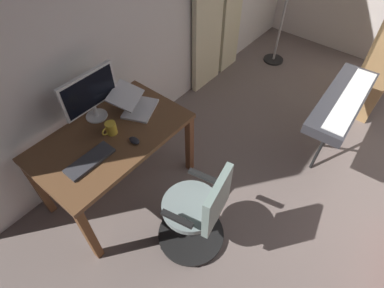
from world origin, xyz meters
TOP-DOWN VIEW (x-y plane):
  - desk at (1.33, -2.30)m, footprint 1.26×0.75m
  - office_chair at (1.30, -1.43)m, footprint 0.56×0.56m
  - computer_monitor at (1.26, -2.56)m, footprint 0.50×0.18m
  - computer_keyboard at (1.60, -2.21)m, footprint 0.38×0.14m
  - laptop at (0.98, -2.38)m, footprint 0.42×0.44m
  - computer_mouse at (1.26, -2.10)m, footprint 0.06×0.10m
  - mug_coffee at (1.30, -2.31)m, footprint 0.13×0.09m
  - piano_keyboard at (-0.22, -1.02)m, footprint 1.09×0.38m

SIDE VIEW (x-z plane):
  - office_chair at x=1.30m, z-range -0.03..0.89m
  - desk at x=1.33m, z-range 0.27..1.00m
  - computer_keyboard at x=1.60m, z-range 0.73..0.76m
  - piano_keyboard at x=-0.22m, z-range 0.34..1.15m
  - computer_mouse at x=1.26m, z-range 0.73..0.77m
  - mug_coffee at x=1.30m, z-range 0.73..0.84m
  - laptop at x=0.98m, z-range 0.70..0.87m
  - computer_monitor at x=1.26m, z-range 0.76..1.19m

